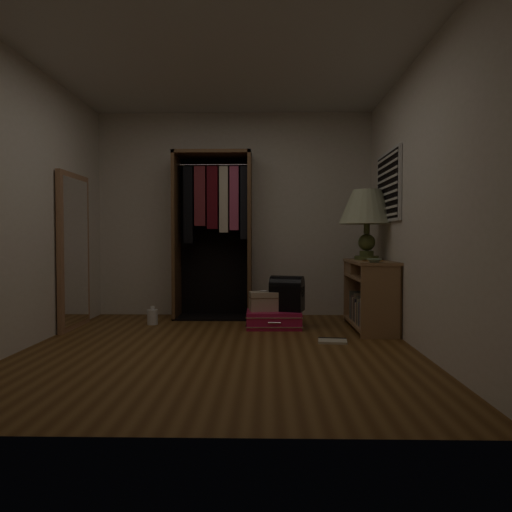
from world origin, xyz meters
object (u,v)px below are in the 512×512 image
(floor_mirror, at_px, (74,251))
(table_lamp, at_px, (367,209))
(console_bookshelf, at_px, (369,293))
(open_wardrobe, at_px, (215,220))
(white_jug, at_px, (153,317))
(black_bag, at_px, (287,293))
(pink_suitcase, at_px, (274,319))
(train_case, at_px, (264,301))

(floor_mirror, height_order, table_lamp, floor_mirror)
(console_bookshelf, xyz_separation_m, open_wardrobe, (-1.77, 0.74, 0.83))
(white_jug, bearing_deg, table_lamp, -1.09)
(floor_mirror, bearing_deg, black_bag, 2.13)
(open_wardrobe, bearing_deg, table_lamp, -17.81)
(pink_suitcase, bearing_deg, white_jug, 170.92)
(table_lamp, bearing_deg, console_bookshelf, -90.91)
(console_bookshelf, distance_m, open_wardrobe, 2.09)
(floor_mirror, bearing_deg, pink_suitcase, 1.41)
(console_bookshelf, relative_size, table_lamp, 1.42)
(white_jug, bearing_deg, black_bag, -5.97)
(pink_suitcase, bearing_deg, train_case, 169.49)
(floor_mirror, height_order, black_bag, floor_mirror)
(train_case, relative_size, table_lamp, 0.44)
(black_bag, relative_size, table_lamp, 0.52)
(pink_suitcase, xyz_separation_m, white_jug, (-1.39, 0.19, -0.00))
(open_wardrobe, bearing_deg, floor_mirror, -152.26)
(black_bag, bearing_deg, train_case, -160.73)
(console_bookshelf, xyz_separation_m, white_jug, (-2.44, 0.22, -0.31))
(console_bookshelf, height_order, pink_suitcase, console_bookshelf)
(pink_suitcase, relative_size, white_jug, 2.94)
(black_bag, bearing_deg, open_wardrobe, 157.87)
(table_lamp, relative_size, white_jug, 3.74)
(console_bookshelf, bearing_deg, white_jug, 174.84)
(console_bookshelf, relative_size, pink_suitcase, 1.80)
(floor_mirror, xyz_separation_m, white_jug, (0.80, 0.25, -0.76))
(console_bookshelf, relative_size, open_wardrobe, 0.55)
(console_bookshelf, height_order, table_lamp, table_lamp)
(open_wardrobe, distance_m, train_case, 1.32)
(console_bookshelf, distance_m, pink_suitcase, 1.09)
(open_wardrobe, bearing_deg, black_bag, -38.03)
(table_lamp, bearing_deg, black_bag, -172.73)
(black_bag, bearing_deg, pink_suitcase, -151.30)
(console_bookshelf, distance_m, white_jug, 2.46)
(pink_suitcase, relative_size, train_case, 1.79)
(floor_mirror, distance_m, train_case, 2.16)
(train_case, height_order, table_lamp, table_lamp)
(white_jug, bearing_deg, console_bookshelf, -5.16)
(floor_mirror, bearing_deg, open_wardrobe, 27.74)
(table_lamp, bearing_deg, train_case, -173.59)
(open_wardrobe, relative_size, black_bag, 5.02)
(black_bag, distance_m, white_jug, 1.58)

